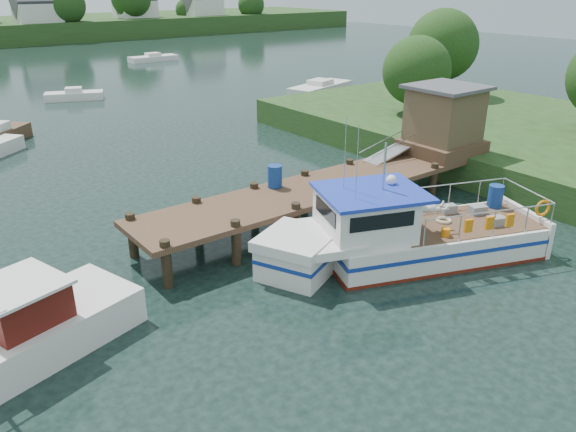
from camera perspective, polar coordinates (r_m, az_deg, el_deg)
ground_plane at (r=21.40m, az=-0.31°, el=-1.33°), size 160.00×160.00×0.00m
near_shore at (r=32.95m, az=24.98°, el=9.01°), size 16.00×30.00×7.76m
dock at (r=24.89m, az=11.81°, el=7.18°), size 16.60×3.00×4.78m
lobster_boat at (r=19.05m, az=11.15°, el=-2.03°), size 10.05×5.83×4.94m
moored_far at (r=69.24m, az=-13.54°, el=15.34°), size 5.54×1.90×0.94m
moored_b at (r=48.17m, az=-20.89°, el=11.39°), size 4.59×2.99×0.96m
moored_c at (r=48.39m, az=3.29°, el=12.90°), size 6.98×4.03×1.04m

